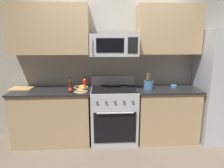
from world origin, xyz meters
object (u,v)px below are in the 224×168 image
(range_oven, at_px, (114,114))
(bottle_soy, at_px, (70,84))
(utensil_crock, at_px, (149,85))
(cutting_board, at_px, (21,88))
(apple_loose, at_px, (70,90))
(fruit_basket, at_px, (81,88))
(bottle_hot_sauce, at_px, (85,83))
(prep_bowl, at_px, (174,86))
(microwave, at_px, (114,45))

(range_oven, xyz_separation_m, bottle_soy, (-0.72, 0.03, 0.53))
(utensil_crock, distance_m, cutting_board, 2.13)
(utensil_crock, bearing_deg, apple_loose, -174.73)
(bottle_soy, bearing_deg, range_oven, -2.28)
(fruit_basket, height_order, bottle_hot_sauce, bottle_hot_sauce)
(utensil_crock, relative_size, bottle_hot_sauce, 1.50)
(range_oven, height_order, prep_bowl, range_oven)
(range_oven, height_order, apple_loose, range_oven)
(fruit_basket, distance_m, apple_loose, 0.18)
(prep_bowl, bearing_deg, utensil_crock, -167.39)
(fruit_basket, distance_m, cutting_board, 1.04)
(microwave, relative_size, bottle_hot_sauce, 4.09)
(microwave, relative_size, utensil_crock, 2.72)
(microwave, relative_size, apple_loose, 11.09)
(range_oven, distance_m, fruit_basket, 0.72)
(range_oven, height_order, bottle_soy, bottle_soy)
(fruit_basket, height_order, apple_loose, fruit_basket)
(apple_loose, xyz_separation_m, bottle_hot_sauce, (0.20, 0.32, 0.05))
(utensil_crock, height_order, bottle_soy, utensil_crock)
(range_oven, relative_size, bottle_soy, 5.21)
(range_oven, height_order, bottle_hot_sauce, bottle_hot_sauce)
(range_oven, bearing_deg, microwave, 90.03)
(cutting_board, xyz_separation_m, bottle_soy, (0.83, -0.09, 0.09))
(apple_loose, height_order, bottle_hot_sauce, bottle_hot_sauce)
(fruit_basket, xyz_separation_m, cutting_board, (-1.02, 0.22, -0.04))
(fruit_basket, relative_size, prep_bowl, 1.98)
(microwave, relative_size, bottle_soy, 3.63)
(prep_bowl, bearing_deg, apple_loose, -172.72)
(cutting_board, distance_m, bottle_hot_sauce, 1.06)
(cutting_board, bearing_deg, prep_bowl, -0.83)
(range_oven, xyz_separation_m, apple_loose, (-0.70, -0.14, 0.47))
(apple_loose, height_order, bottle_soy, bottle_soy)
(prep_bowl, bearing_deg, cutting_board, 179.17)
(utensil_crock, bearing_deg, range_oven, 177.63)
(range_oven, distance_m, microwave, 1.16)
(fruit_basket, bearing_deg, microwave, 13.17)
(microwave, relative_size, prep_bowl, 6.77)
(range_oven, height_order, microwave, microwave)
(fruit_basket, distance_m, prep_bowl, 1.59)
(microwave, xyz_separation_m, cutting_board, (-1.55, 0.09, -0.72))
(fruit_basket, relative_size, apple_loose, 3.25)
(fruit_basket, relative_size, bottle_soy, 1.07)
(apple_loose, bearing_deg, cutting_board, 163.01)
(cutting_board, relative_size, bottle_soy, 1.70)
(utensil_crock, relative_size, bottle_soy, 1.34)
(range_oven, relative_size, fruit_basket, 4.89)
(apple_loose, relative_size, prep_bowl, 0.61)
(fruit_basket, bearing_deg, range_oven, 10.49)
(range_oven, bearing_deg, cutting_board, 175.60)
(fruit_basket, xyz_separation_m, prep_bowl, (1.57, 0.18, -0.03))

